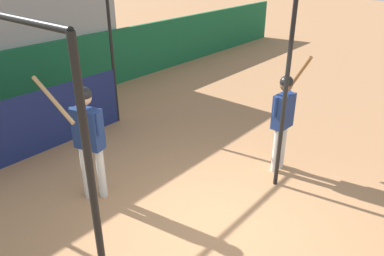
% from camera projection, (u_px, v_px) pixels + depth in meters
% --- Properties ---
extents(ground_plane, '(60.00, 60.00, 0.00)m').
position_uv_depth(ground_plane, '(218.00, 229.00, 5.40)').
color(ground_plane, '#A8754C').
extents(outfield_wall, '(24.00, 0.12, 1.59)m').
position_uv_depth(outfield_wall, '(2.00, 86.00, 8.65)').
color(outfield_wall, '#196038').
rests_on(outfield_wall, ground).
extents(batting_cage, '(3.65, 4.21, 3.16)m').
position_uv_depth(batting_cage, '(63.00, 94.00, 6.55)').
color(batting_cage, black).
rests_on(batting_cage, ground).
extents(player_batter, '(0.61, 0.85, 2.04)m').
position_uv_depth(player_batter, '(88.00, 133.00, 5.63)').
color(player_batter, silver).
rests_on(player_batter, ground).
extents(player_waiting, '(0.77, 0.54, 2.11)m').
position_uv_depth(player_waiting, '(283.00, 115.00, 6.43)').
color(player_waiting, silver).
rests_on(player_waiting, ground).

